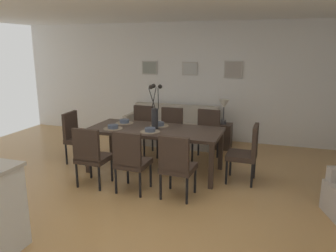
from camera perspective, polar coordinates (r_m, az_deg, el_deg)
ground_plane at (r=4.74m, az=-3.11°, el=-12.13°), size 9.00×9.00×0.00m
back_wall_panel at (r=7.43m, az=6.04°, el=7.64°), size 9.00×0.10×2.60m
ceiling_panel at (r=4.69m, az=-1.64°, el=20.72°), size 9.00×7.20×0.08m
dining_table at (r=5.45m, az=-2.30°, el=-1.16°), size 2.20×0.96×0.74m
dining_chair_near_left at (r=5.01m, az=-13.27°, el=-4.78°), size 0.44×0.44×0.92m
dining_chair_near_right at (r=6.53m, az=-4.66°, el=-0.17°), size 0.47×0.47×0.92m
dining_chair_far_left at (r=4.70m, az=-6.50°, el=-5.70°), size 0.45×0.45×0.92m
dining_chair_far_right at (r=6.30m, az=0.46°, el=-0.65°), size 0.47×0.47×0.92m
dining_chair_mid_left at (r=4.49m, az=1.49°, el=-6.57°), size 0.46×0.46×0.92m
dining_chair_mid_right at (r=6.15m, az=6.76°, el=-1.08°), size 0.47×0.47×0.92m
dining_chair_head_west at (r=6.16m, az=-15.66°, el=-1.47°), size 0.46×0.46×0.92m
dining_chair_head_east at (r=5.17m, az=13.57°, el=-4.20°), size 0.45×0.45×0.92m
centerpiece_vase at (r=5.37m, az=-2.32°, el=2.46°), size 0.21×0.23×0.73m
placemat_near_left at (r=5.51m, az=-9.54°, el=-0.42°), size 0.32×0.32×0.01m
bowl_near_left at (r=5.50m, az=-9.56°, el=-0.05°), size 0.17×0.17×0.07m
placemat_near_right at (r=5.88m, az=-7.59°, el=0.53°), size 0.32×0.32×0.01m
bowl_near_right at (r=5.87m, az=-7.60°, el=0.89°), size 0.17×0.17×0.07m
placemat_far_left at (r=5.23m, az=-3.14°, el=-0.98°), size 0.32×0.32×0.01m
bowl_far_left at (r=5.23m, az=-3.14°, el=-0.58°), size 0.17×0.17×0.07m
placemat_far_right at (r=5.63m, az=-1.53°, el=0.06°), size 0.32×0.32×0.01m
bowl_far_right at (r=5.62m, az=-1.53°, el=0.43°), size 0.17×0.17×0.07m
sofa at (r=7.22m, az=0.72°, el=-0.70°), size 1.94×0.84×0.80m
side_table at (r=6.90m, az=9.50°, el=-1.73°), size 0.36×0.36×0.52m
table_lamp at (r=6.76m, az=9.70°, el=3.45°), size 0.22×0.22×0.51m
framed_picture_left at (r=7.70m, az=-3.23°, el=10.08°), size 0.37×0.03×0.31m
framed_picture_center at (r=7.41m, az=3.81°, el=9.94°), size 0.35×0.03×0.29m
framed_picture_right at (r=7.22m, az=11.31°, el=9.62°), size 0.39×0.03×0.37m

